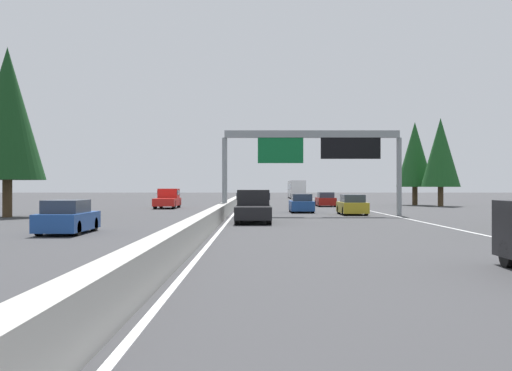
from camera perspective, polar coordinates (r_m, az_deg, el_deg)
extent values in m
plane|color=#38383A|center=(62.09, -1.76, -2.00)|extent=(320.00, 320.00, 0.00)
cube|color=#ADAAA3|center=(82.07, -1.54, -1.22)|extent=(180.00, 0.56, 0.90)
cube|color=silver|center=(72.69, 7.61, -1.71)|extent=(160.00, 0.16, 0.01)
cube|color=silver|center=(72.07, -1.32, -1.73)|extent=(160.00, 0.16, 0.01)
cylinder|color=gray|center=(45.21, -2.81, 0.79)|extent=(0.36, 0.36, 5.50)
cylinder|color=gray|center=(46.27, 12.62, 0.77)|extent=(0.36, 0.36, 5.50)
cube|color=gray|center=(45.47, 4.99, 4.57)|extent=(0.50, 12.32, 0.50)
cube|color=#0C602D|center=(45.11, 2.20, 3.21)|extent=(0.12, 3.20, 1.90)
cube|color=black|center=(45.56, 8.41, 3.30)|extent=(0.16, 4.20, 1.50)
cylinder|color=black|center=(17.45, 21.52, -5.67)|extent=(0.70, 0.24, 0.70)
cube|color=#AD931E|center=(47.40, 8.55, -1.94)|extent=(4.40, 1.80, 0.76)
cube|color=#2D3847|center=(47.16, 8.59, -1.15)|extent=(2.46, 1.51, 0.56)
cylinder|color=black|center=(48.69, 7.38, -2.14)|extent=(0.64, 0.22, 0.64)
cylinder|color=black|center=(48.92, 9.22, -2.13)|extent=(0.64, 0.22, 0.64)
cylinder|color=black|center=(45.90, 7.83, -2.26)|extent=(0.64, 0.22, 0.64)
cylinder|color=black|center=(46.14, 9.78, -2.25)|extent=(0.64, 0.22, 0.64)
cube|color=#1E4793|center=(51.17, 4.06, -1.81)|extent=(4.40, 1.80, 0.76)
cube|color=#2D3847|center=(50.93, 4.07, -1.07)|extent=(2.46, 1.51, 0.56)
cylinder|color=black|center=(52.53, 3.09, -1.99)|extent=(0.64, 0.22, 0.64)
cylinder|color=black|center=(52.64, 4.81, -1.99)|extent=(0.64, 0.22, 0.64)
cylinder|color=black|center=(49.72, 3.26, -2.10)|extent=(0.64, 0.22, 0.64)
cylinder|color=black|center=(49.83, 5.08, -2.09)|extent=(0.64, 0.22, 0.64)
cube|color=white|center=(112.22, 3.62, -0.31)|extent=(11.50, 2.50, 2.90)
cube|color=#2D3847|center=(112.22, 3.62, -0.13)|extent=(11.04, 2.55, 0.84)
cylinder|color=black|center=(116.19, 2.95, -0.87)|extent=(1.00, 0.30, 1.00)
cylinder|color=black|center=(116.32, 4.03, -0.87)|extent=(1.00, 0.30, 1.00)
cylinder|color=black|center=(108.15, 3.17, -0.93)|extent=(1.00, 0.30, 1.00)
cylinder|color=black|center=(108.29, 4.33, -0.93)|extent=(1.00, 0.30, 1.00)
cube|color=black|center=(36.39, -0.25, -2.37)|extent=(5.60, 2.00, 0.70)
cube|color=black|center=(37.37, -0.24, -1.08)|extent=(2.24, 1.84, 0.90)
cube|color=#2D3847|center=(37.37, -0.24, -0.94)|extent=(2.02, 1.92, 0.41)
cylinder|color=black|center=(38.26, -1.52, -2.57)|extent=(0.80, 0.28, 0.80)
cylinder|color=black|center=(38.25, 1.05, -2.57)|extent=(0.80, 0.28, 0.80)
cylinder|color=black|center=(34.57, -1.69, -2.84)|extent=(0.80, 0.28, 0.80)
cylinder|color=black|center=(34.56, 1.16, -2.84)|extent=(0.80, 0.28, 0.80)
cube|color=maroon|center=(66.68, 6.20, -1.41)|extent=(4.40, 1.80, 0.76)
cube|color=#2D3847|center=(66.45, 6.22, -0.85)|extent=(2.46, 1.51, 0.56)
cylinder|color=black|center=(68.01, 5.41, -1.56)|extent=(0.64, 0.22, 0.64)
cylinder|color=black|center=(68.18, 6.74, -1.56)|extent=(0.64, 0.22, 0.64)
cylinder|color=black|center=(65.21, 5.64, -1.62)|extent=(0.64, 0.22, 0.64)
cylinder|color=black|center=(65.38, 7.02, -1.62)|extent=(0.64, 0.22, 0.64)
cube|color=red|center=(61.03, -7.90, -1.45)|extent=(5.60, 2.00, 0.70)
cube|color=red|center=(62.02, -7.77, -0.69)|extent=(2.24, 1.84, 0.90)
cube|color=#2D3847|center=(62.02, -7.77, -0.61)|extent=(2.02, 1.92, 0.41)
cylinder|color=black|center=(62.99, -8.44, -1.60)|extent=(0.80, 0.28, 0.80)
cylinder|color=black|center=(62.76, -6.89, -1.61)|extent=(0.80, 0.28, 0.80)
cylinder|color=black|center=(59.34, -8.97, -1.70)|extent=(0.80, 0.28, 0.80)
cylinder|color=black|center=(59.09, -7.32, -1.70)|extent=(0.80, 0.28, 0.80)
cube|color=#1E4793|center=(29.15, -16.40, -3.08)|extent=(4.40, 1.80, 0.76)
cube|color=#2D3847|center=(28.92, -16.52, -1.80)|extent=(2.46, 1.51, 0.56)
cylinder|color=black|center=(30.74, -17.07, -3.32)|extent=(0.64, 0.22, 0.64)
cylinder|color=black|center=(30.31, -14.21, -3.37)|extent=(0.64, 0.22, 0.64)
cylinder|color=black|center=(28.06, -18.77, -3.62)|extent=(0.64, 0.22, 0.64)
cylinder|color=black|center=(27.60, -15.65, -3.69)|extent=(0.64, 0.22, 0.64)
cylinder|color=#4C3823|center=(72.95, 13.96, -0.91)|extent=(0.58, 0.58, 2.03)
cone|color=#194C1E|center=(73.03, 13.95, 2.71)|extent=(4.06, 4.06, 7.20)
cylinder|color=#4C3823|center=(69.46, 16.10, -0.95)|extent=(0.58, 0.58, 2.03)
cone|color=#194C1E|center=(69.55, 16.10, 2.85)|extent=(4.06, 4.06, 7.19)
cylinder|color=#4C3823|center=(45.99, -21.25, -1.08)|extent=(0.63, 0.63, 2.51)
cone|color=#143D19|center=(46.24, -21.25, 6.00)|extent=(5.02, 5.02, 8.90)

